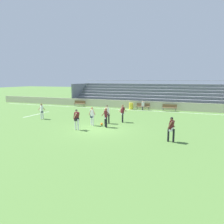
% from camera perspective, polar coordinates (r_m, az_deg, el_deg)
% --- Properties ---
extents(ground_plane, '(160.00, 160.00, 0.00)m').
position_cam_1_polar(ground_plane, '(17.12, -4.04, -4.75)').
color(ground_plane, '#517A38').
extents(field_line_sideline, '(44.00, 0.12, 0.01)m').
position_cam_1_polar(field_line_sideline, '(27.63, 5.77, 0.56)').
color(field_line_sideline, white).
rests_on(field_line_sideline, ground).
extents(field_line_penalty_mark, '(0.12, 4.40, 0.01)m').
position_cam_1_polar(field_line_penalty_mark, '(25.68, -20.08, -0.61)').
color(field_line_penalty_mark, white).
rests_on(field_line_penalty_mark, ground).
extents(sideline_wall, '(48.00, 0.16, 1.11)m').
position_cam_1_polar(sideline_wall, '(29.00, 6.55, 2.04)').
color(sideline_wall, beige).
rests_on(sideline_wall, ground).
extents(bleacher_stand, '(23.08, 5.56, 3.90)m').
position_cam_1_polar(bleacher_stand, '(32.00, 9.45, 4.78)').
color(bleacher_stand, '#B2B2B7').
rests_on(bleacher_stand, ground).
extents(bench_near_bin, '(1.80, 0.40, 0.90)m').
position_cam_1_polar(bench_near_bin, '(27.42, 15.68, 1.34)').
color(bench_near_bin, brown).
rests_on(bench_near_bin, ground).
extents(bench_centre_sideline, '(1.80, 0.40, 0.90)m').
position_cam_1_polar(bench_centre_sideline, '(31.36, -8.97, 2.51)').
color(bench_centre_sideline, brown).
rests_on(bench_centre_sideline, ground).
extents(bench_far_left, '(1.80, 0.40, 0.90)m').
position_cam_1_polar(bench_far_left, '(27.91, 8.62, 1.71)').
color(bench_far_left, brown).
rests_on(bench_far_left, ground).
extents(trash_bin, '(0.54, 0.54, 0.89)m').
position_cam_1_polar(trash_bin, '(28.20, 5.32, 1.64)').
color(trash_bin, yellow).
rests_on(trash_bin, ground).
extents(spectator_seated, '(0.36, 0.42, 1.21)m').
position_cam_1_polar(spectator_seated, '(27.78, 8.58, 2.00)').
color(spectator_seated, '#2D2D38').
rests_on(spectator_seated, ground).
extents(player_white_trailing_run, '(0.50, 0.44, 1.66)m').
position_cam_1_polar(player_white_trailing_run, '(18.26, -5.57, -0.74)').
color(player_white_trailing_run, white).
rests_on(player_white_trailing_run, ground).
extents(player_dark_overlapping, '(0.68, 0.48, 1.69)m').
position_cam_1_polar(player_dark_overlapping, '(17.52, -1.72, -1.04)').
color(player_dark_overlapping, black).
rests_on(player_dark_overlapping, ground).
extents(player_dark_deep_cover, '(0.50, 0.63, 1.69)m').
position_cam_1_polar(player_dark_deep_cover, '(16.85, -9.81, -1.58)').
color(player_dark_deep_cover, white).
rests_on(player_dark_deep_cover, ground).
extents(player_dark_wide_left, '(0.73, 0.51, 1.70)m').
position_cam_1_polar(player_dark_wide_left, '(19.58, 2.96, 0.05)').
color(player_dark_wide_left, black).
rests_on(player_dark_wide_left, ground).
extents(player_white_on_ball, '(0.66, 0.45, 1.62)m').
position_cam_1_polar(player_white_on_ball, '(22.38, -18.93, 0.56)').
color(player_white_on_ball, white).
rests_on(player_white_on_ball, ground).
extents(player_white_pressing_high, '(0.50, 0.66, 1.71)m').
position_cam_1_polar(player_white_pressing_high, '(19.01, -1.41, -0.19)').
color(player_white_pressing_high, black).
rests_on(player_white_pressing_high, ground).
extents(player_dark_challenging, '(0.47, 0.54, 1.67)m').
position_cam_1_polar(player_dark_challenging, '(13.97, 16.13, -4.08)').
color(player_dark_challenging, black).
rests_on(player_dark_challenging, ground).
extents(soccer_ball, '(0.22, 0.22, 0.22)m').
position_cam_1_polar(soccer_ball, '(18.49, -2.89, -3.34)').
color(soccer_ball, orange).
rests_on(soccer_ball, ground).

